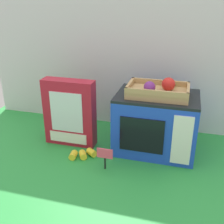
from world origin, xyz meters
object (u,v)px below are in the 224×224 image
(toy_microwave, at_px, (156,123))
(cookie_set_box, at_px, (70,113))
(loose_toy_banana, at_px, (83,154))
(price_sign, at_px, (105,156))
(food_groups_crate, at_px, (159,90))

(toy_microwave, bearing_deg, cookie_set_box, -172.77)
(cookie_set_box, bearing_deg, loose_toy_banana, -47.28)
(cookie_set_box, relative_size, price_sign, 3.31)
(cookie_set_box, height_order, price_sign, cookie_set_box)
(food_groups_crate, height_order, price_sign, food_groups_crate)
(toy_microwave, xyz_separation_m, loose_toy_banana, (-0.31, -0.17, -0.12))
(price_sign, bearing_deg, toy_microwave, 51.02)
(toy_microwave, bearing_deg, price_sign, -128.98)
(toy_microwave, xyz_separation_m, food_groups_crate, (0.01, -0.02, 0.17))
(price_sign, bearing_deg, loose_toy_banana, 154.56)
(food_groups_crate, height_order, loose_toy_banana, food_groups_crate)
(cookie_set_box, bearing_deg, food_groups_crate, 4.88)
(toy_microwave, height_order, cookie_set_box, cookie_set_box)
(price_sign, relative_size, loose_toy_banana, 0.84)
(price_sign, bearing_deg, food_groups_crate, 47.92)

